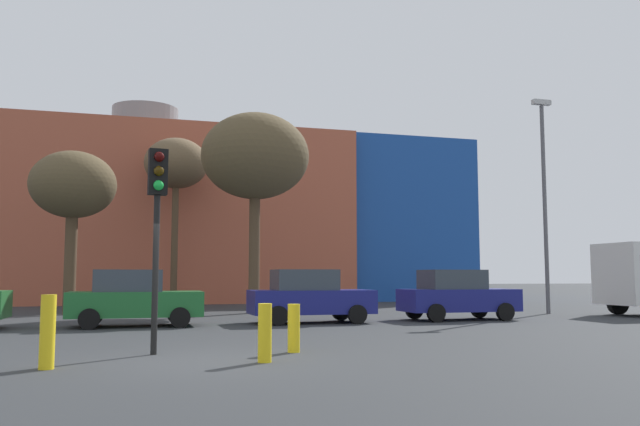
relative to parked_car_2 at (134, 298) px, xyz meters
The scene contains 13 objects.
ground_plane 8.57m from the parked_car_2, 81.72° to the right, with size 200.00×200.00×0.00m, color #2D3033.
building_backdrop 21.12m from the parked_car_2, 89.13° to the left, with size 39.74×12.20×11.85m.
parked_car_2 is the anchor object (origin of this frame).
parked_car_3 5.41m from the parked_car_2, ahead, with size 3.92×1.92×1.70m.
parked_car_4 10.62m from the parked_car_2, ahead, with size 3.93×1.93×1.70m.
traffic_light_island 7.58m from the parked_car_2, 86.69° to the right, with size 0.38×0.38×3.97m.
bare_tree_0 8.37m from the parked_car_2, 109.73° to the left, with size 3.32×3.32×6.42m.
bare_tree_1 9.36m from the parked_car_2, 51.97° to the left, with size 4.45×4.45×8.21m.
bare_tree_2 14.09m from the parked_car_2, 81.77° to the left, with size 3.15×3.15×8.37m.
bollard_yellow_0 8.91m from the parked_car_2, 98.31° to the right, with size 0.24×0.24×1.19m, color yellow.
bollard_yellow_1 8.22m from the parked_car_2, 68.01° to the right, with size 0.24×0.24×0.94m, color yellow.
bollard_yellow_2 9.21m from the parked_car_2, 75.88° to the right, with size 0.24×0.24×1.01m, color yellow.
street_lamp 16.55m from the parked_car_2, ahead, with size 0.80×0.24×8.69m.
Camera 1 is at (-1.15, -11.72, 1.49)m, focal length 36.32 mm.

